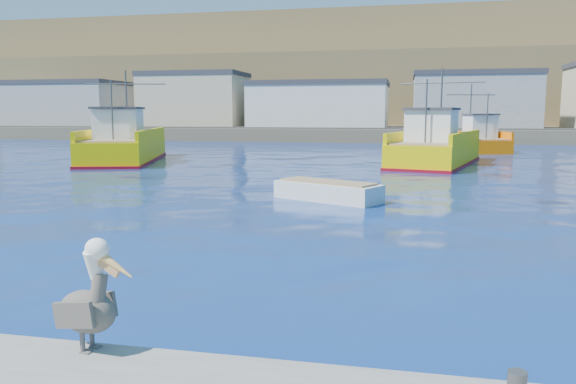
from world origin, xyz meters
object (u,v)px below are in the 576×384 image
object	(u,v)px
boat_orange	(475,140)
trawler_yellow_b	(435,149)
trawler_yellow_a	(124,146)
skiff_mid	(328,193)
pelican	(90,303)

from	to	relation	value
boat_orange	trawler_yellow_b	bearing A→B (deg)	-105.77
trawler_yellow_b	boat_orange	bearing A→B (deg)	74.23
trawler_yellow_a	trawler_yellow_b	xyz separation A→B (m)	(22.02, 1.87, -0.03)
trawler_yellow_b	skiff_mid	world-z (taller)	trawler_yellow_b
skiff_mid	trawler_yellow_a	bearing A→B (deg)	138.07
trawler_yellow_a	skiff_mid	xyz separation A→B (m)	(17.08, -15.34, -0.81)
boat_orange	pelican	world-z (taller)	boat_orange
pelican	trawler_yellow_b	bearing A→B (deg)	80.27
trawler_yellow_a	pelican	xyz separation A→B (m)	(16.32, -31.38, 0.00)
trawler_yellow_a	pelican	size ratio (longest dim) A/B	9.21
pelican	trawler_yellow_a	bearing A→B (deg)	117.48
boat_orange	skiff_mid	distance (m)	33.24
skiff_mid	pelican	distance (m)	16.09
trawler_yellow_b	pelican	xyz separation A→B (m)	(-5.70, -33.25, 0.04)
trawler_yellow_b	pelican	bearing A→B (deg)	-99.73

